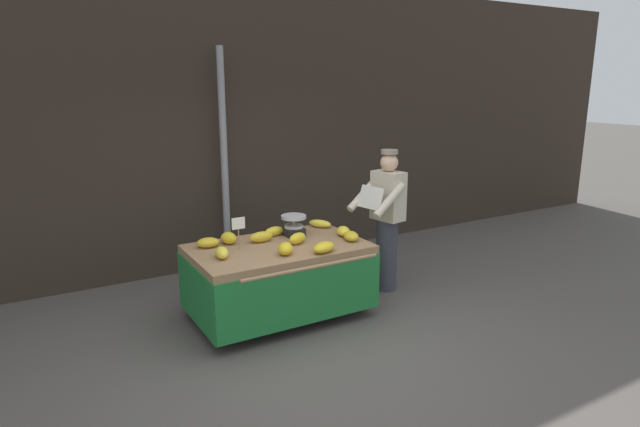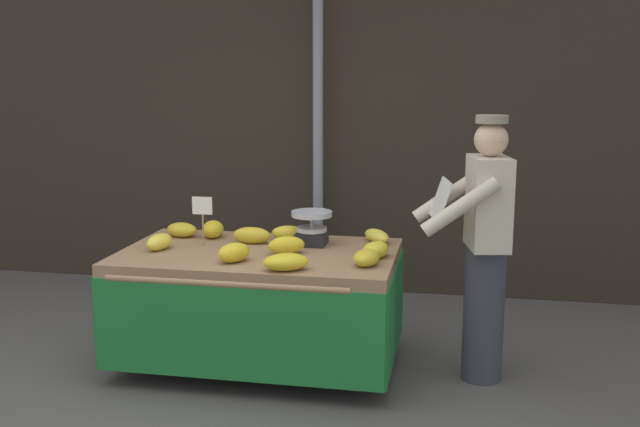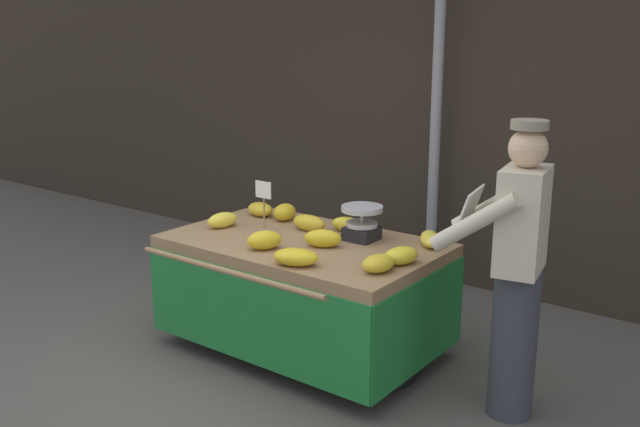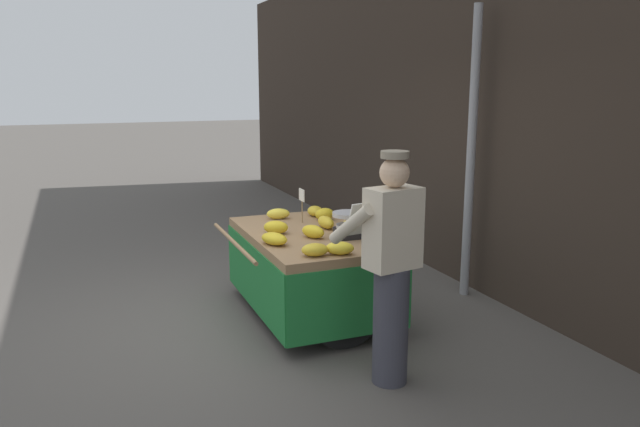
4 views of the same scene
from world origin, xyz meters
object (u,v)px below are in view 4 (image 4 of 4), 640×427
object	(u,v)px
street_pole	(471,156)
banana_cart	(310,254)
banana_bunch_6	(315,250)
banana_bunch_10	(315,211)
banana_bunch_7	(325,214)
banana_bunch_2	(340,248)
banana_bunch_9	(326,222)
banana_bunch_1	(278,214)
banana_bunch_5	(350,227)
banana_bunch_4	(274,239)
banana_bunch_3	(313,232)
vendor_person	(391,268)
banana_bunch_0	(386,243)
banana_bunch_8	(276,227)
price_sign	(302,198)
weighing_scale	(348,225)

from	to	relation	value
street_pole	banana_cart	world-z (taller)	street_pole
banana_bunch_6	banana_bunch_10	xyz separation A→B (m)	(-1.41, 0.55, -0.00)
banana_bunch_7	banana_bunch_2	bearing A→B (deg)	-16.69
banana_cart	banana_bunch_9	world-z (taller)	banana_bunch_9
banana_bunch_1	banana_bunch_5	xyz separation A→B (m)	(0.78, 0.45, -0.00)
banana_bunch_7	banana_bunch_4	bearing A→B (deg)	-46.67
banana_bunch_3	vendor_person	distance (m)	1.27
street_pole	banana_bunch_2	size ratio (longest dim) A/B	12.61
banana_bunch_0	banana_bunch_5	distance (m)	0.62
banana_bunch_8	banana_bunch_9	size ratio (longest dim) A/B	0.85
banana_bunch_3	banana_bunch_6	bearing A→B (deg)	-19.73
street_pole	banana_cart	distance (m)	1.91
banana_bunch_2	banana_bunch_1	bearing A→B (deg)	-177.83
banana_bunch_2	banana_bunch_8	world-z (taller)	banana_bunch_8
street_pole	banana_bunch_10	bearing A→B (deg)	-117.58
banana_bunch_0	banana_bunch_1	size ratio (longest dim) A/B	1.18
banana_bunch_4	banana_bunch_7	distance (m)	1.05
banana_cart	price_sign	xyz separation A→B (m)	(-0.41, 0.07, 0.45)
street_pole	banana_bunch_9	world-z (taller)	street_pole
banana_bunch_7	banana_bunch_8	distance (m)	0.72
banana_bunch_0	banana_bunch_4	size ratio (longest dim) A/B	1.01
banana_bunch_1	banana_bunch_10	xyz separation A→B (m)	(-0.00, 0.41, -0.00)
weighing_scale	banana_bunch_8	bearing A→B (deg)	-124.77
weighing_scale	banana_bunch_6	bearing A→B (deg)	-47.90
banana_cart	banana_bunch_6	bearing A→B (deg)	-18.19
weighing_scale	banana_bunch_4	size ratio (longest dim) A/B	1.01
price_sign	banana_bunch_5	bearing A→B (deg)	27.47
weighing_scale	banana_bunch_3	distance (m)	0.32
banana_bunch_9	price_sign	bearing A→B (deg)	-156.73
banana_bunch_2	banana_bunch_8	bearing A→B (deg)	-162.66
banana_bunch_9	vendor_person	world-z (taller)	vendor_person
banana_bunch_2	banana_bunch_8	size ratio (longest dim) A/B	1.01
banana_bunch_9	banana_bunch_4	bearing A→B (deg)	-58.35
weighing_scale	banana_bunch_10	bearing A→B (deg)	176.10
street_pole	banana_bunch_2	distance (m)	1.98
banana_bunch_4	banana_bunch_5	world-z (taller)	same
banana_bunch_0	banana_bunch_9	distance (m)	0.87
banana_bunch_0	banana_bunch_6	distance (m)	0.65
banana_bunch_7	banana_bunch_9	bearing A→B (deg)	-20.29
banana_bunch_7	price_sign	bearing A→B (deg)	-86.16
banana_bunch_6	vendor_person	bearing A→B (deg)	23.20
price_sign	banana_bunch_8	xyz separation A→B (m)	(0.34, -0.38, -0.19)
weighing_scale	price_sign	xyz separation A→B (m)	(-0.72, -0.17, 0.13)
banana_cart	banana_bunch_7	bearing A→B (deg)	143.17
banana_bunch_1	banana_bunch_2	xyz separation A→B (m)	(1.44, 0.05, -0.00)
price_sign	banana_bunch_1	distance (m)	0.36
price_sign	banana_bunch_10	size ratio (longest dim) A/B	1.47
banana_bunch_5	banana_bunch_9	size ratio (longest dim) A/B	0.91
banana_bunch_0	weighing_scale	bearing A→B (deg)	-159.74
banana_bunch_2	banana_bunch_5	bearing A→B (deg)	149.47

